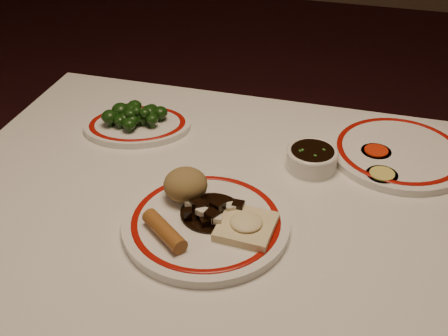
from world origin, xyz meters
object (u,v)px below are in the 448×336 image
dining_table (239,247)px  main_plate (206,223)px  spring_roll (164,231)px  broccoli_plate (138,125)px  broccoli_pile (134,114)px  fried_wonton (246,225)px  rice_mound (186,185)px  soy_bowl (312,159)px  stirfry_heap (210,211)px

dining_table → main_plate: main_plate is taller
spring_roll → broccoli_plate: bearing=67.6°
spring_roll → broccoli_pile: broccoli_pile is taller
main_plate → spring_roll: (-0.05, -0.06, 0.02)m
dining_table → fried_wonton: fried_wonton is taller
rice_mound → broccoli_pile: size_ratio=0.60×
broccoli_plate → soy_bowl: soy_bowl is taller
main_plate → stirfry_heap: (0.00, 0.02, 0.02)m
dining_table → main_plate: size_ratio=3.16×
main_plate → broccoli_plate: 0.38m
broccoli_plate → spring_roll: bearing=-60.6°
rice_mound → spring_roll: bearing=-89.8°
main_plate → fried_wonton: 0.08m
main_plate → broccoli_pile: size_ratio=2.81×
main_plate → rice_mound: 0.09m
broccoli_pile → soy_bowl: (0.41, -0.05, -0.02)m
rice_mound → stirfry_heap: (0.06, -0.04, -0.02)m
broccoli_plate → broccoli_pile: broccoli_pile is taller
spring_roll → fried_wonton: size_ratio=1.03×
dining_table → main_plate: (-0.05, -0.06, 0.10)m
main_plate → fried_wonton: fried_wonton is taller
fried_wonton → stirfry_heap: (-0.07, 0.02, 0.00)m
stirfry_heap → soy_bowl: stirfry_heap is taller
broccoli_pile → rice_mound: bearing=-49.2°
broccoli_plate → soy_bowl: bearing=-6.7°
spring_roll → dining_table: bearing=-0.8°
soy_bowl → rice_mound: bearing=-138.2°
main_plate → stirfry_heap: bearing=76.1°
spring_roll → stirfry_heap: size_ratio=0.91×
fried_wonton → stirfry_heap: bearing=163.1°
stirfry_heap → soy_bowl: (0.15, 0.22, -0.01)m
fried_wonton → soy_bowl: 0.26m
main_plate → broccoli_plate: bearing=131.2°
broccoli_plate → broccoli_pile: 0.03m
soy_bowl → spring_roll: bearing=-124.6°
soy_bowl → broccoli_pile: bearing=173.5°
rice_mound → broccoli_plate: bearing=130.0°
dining_table → spring_roll: spring_roll is taller
rice_mound → dining_table: bearing=5.8°
rice_mound → fried_wonton: 0.14m
dining_table → rice_mound: rice_mound is taller
broccoli_plate → broccoli_pile: (-0.01, -0.00, 0.03)m
main_plate → broccoli_plate: main_plate is taller
rice_mound → stirfry_heap: bearing=-32.8°
spring_roll → broccoli_plate: size_ratio=0.36×
fried_wonton → soy_bowl: (0.08, 0.25, -0.01)m
rice_mound → fried_wonton: rice_mound is taller
stirfry_heap → soy_bowl: 0.27m
broccoli_plate → stirfry_heap: bearing=-46.8°
dining_table → broccoli_pile: broccoli_pile is taller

